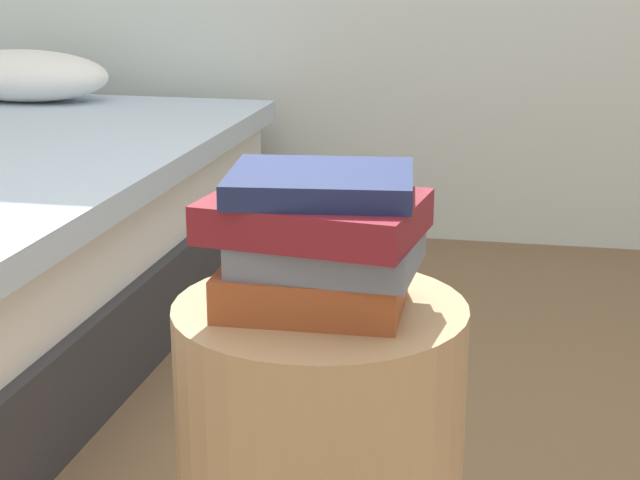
% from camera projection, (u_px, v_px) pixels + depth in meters
% --- Properties ---
extents(side_table, '(0.39, 0.39, 0.48)m').
position_uv_depth(side_table, '(320.00, 470.00, 1.37)').
color(side_table, tan).
rests_on(side_table, ground_plane).
extents(book_rust, '(0.24, 0.17, 0.06)m').
position_uv_depth(book_rust, '(312.00, 287.00, 1.28)').
color(book_rust, '#994723').
rests_on(book_rust, side_table).
extents(book_slate, '(0.24, 0.18, 0.04)m').
position_uv_depth(book_slate, '(328.00, 251.00, 1.26)').
color(book_slate, slate).
rests_on(book_slate, book_rust).
extents(book_maroon, '(0.29, 0.23, 0.05)m').
position_uv_depth(book_maroon, '(315.00, 216.00, 1.26)').
color(book_maroon, maroon).
rests_on(book_maroon, book_slate).
extents(book_navy, '(0.25, 0.21, 0.03)m').
position_uv_depth(book_navy, '(324.00, 183.00, 1.25)').
color(book_navy, '#19234C').
rests_on(book_navy, book_maroon).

